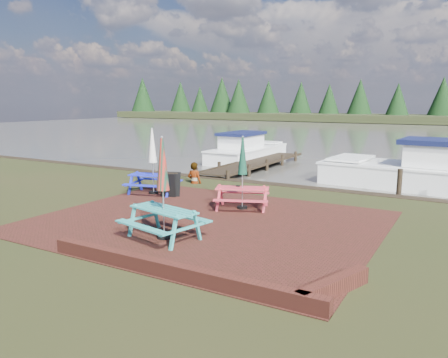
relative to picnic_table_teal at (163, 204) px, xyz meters
name	(u,v)px	position (x,y,z in m)	size (l,w,h in m)	color
ground	(186,231)	(0.10, 0.76, -0.85)	(120.00, 120.00, 0.00)	black
paving	(206,222)	(0.10, 1.76, -0.84)	(9.00, 7.50, 0.02)	#3A1A12
brick_wall	(207,274)	(2.24, -1.66, -0.70)	(6.21, 1.79, 0.30)	#4C1E16
water	(402,135)	(0.10, 37.76, -0.85)	(120.00, 60.00, 0.02)	#423F39
far_treeline	(431,101)	(0.10, 66.76, 2.43)	(120.00, 10.00, 8.10)	black
picnic_table_teal	(163,204)	(0.00, 0.00, 0.00)	(2.05, 1.90, 2.44)	teal
picnic_table_red	(242,184)	(0.28, 3.51, -0.08)	(2.02, 1.92, 2.22)	#C93340
picnic_table_blue	(153,171)	(-3.48, 3.92, -0.04)	(1.97, 1.83, 2.31)	#1923C2
chalkboard	(170,185)	(-2.63, 3.78, -0.41)	(0.57, 0.65, 0.85)	black
jetty	(255,163)	(-3.40, 12.03, -0.74)	(1.76, 9.08, 1.00)	black
boat_jetty	(246,151)	(-5.18, 14.56, -0.49)	(2.29, 6.52, 1.88)	white
boat_near	(431,173)	(4.90, 10.71, -0.40)	(8.28, 3.45, 2.19)	white
person	(194,162)	(-3.35, 6.34, -0.01)	(0.62, 0.40, 1.69)	gray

